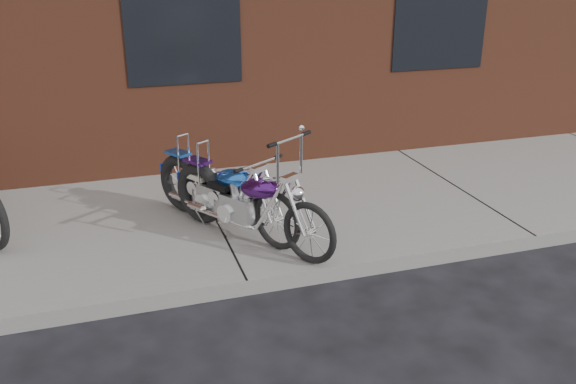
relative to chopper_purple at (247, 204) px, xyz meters
name	(u,v)px	position (x,y,z in m)	size (l,w,h in m)	color
ground	(248,296)	(-0.21, -0.81, -0.52)	(120.00, 120.00, 0.00)	#29282F
sidewalk	(214,221)	(-0.21, 0.69, -0.45)	(22.00, 3.00, 0.15)	gray
chopper_purple	(247,204)	(0.00, 0.00, 0.00)	(1.21, 1.78, 1.16)	black
chopper_blue	(222,194)	(-0.17, 0.37, -0.01)	(1.13, 1.78, 0.88)	black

